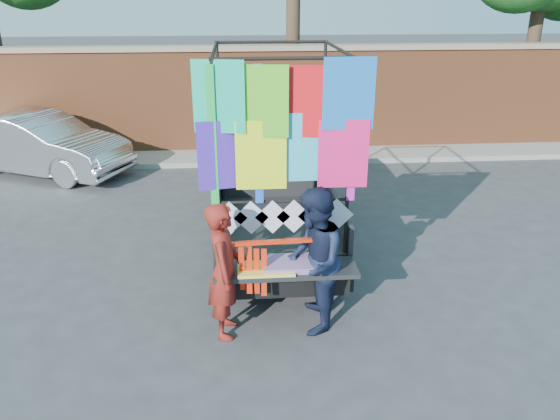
{
  "coord_description": "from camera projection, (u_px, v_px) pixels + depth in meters",
  "views": [
    {
      "loc": [
        -0.51,
        -6.5,
        3.84
      ],
      "look_at": [
        -0.0,
        -0.14,
        1.25
      ],
      "focal_mm": 35.0,
      "sensor_mm": 36.0,
      "label": 1
    }
  ],
  "objects": [
    {
      "name": "ground",
      "position": [
        279.0,
        291.0,
        7.49
      ],
      "size": [
        90.0,
        90.0,
        0.0
      ],
      "primitive_type": "plane",
      "color": "#38383A",
      "rests_on": "ground"
    },
    {
      "name": "brick_wall",
      "position": [
        257.0,
        99.0,
        13.46
      ],
      "size": [
        30.0,
        0.45,
        2.61
      ],
      "color": "#98502C",
      "rests_on": "ground"
    },
    {
      "name": "curb",
      "position": [
        259.0,
        157.0,
        13.29
      ],
      "size": [
        30.0,
        1.2,
        0.12
      ],
      "primitive_type": "cube",
      "color": "gray",
      "rests_on": "ground"
    },
    {
      "name": "pickup_truck",
      "position": [
        270.0,
        187.0,
        9.05
      ],
      "size": [
        2.01,
        5.04,
        3.17
      ],
      "color": "black",
      "rests_on": "ground"
    },
    {
      "name": "sedan",
      "position": [
        39.0,
        144.0,
        12.03
      ],
      "size": [
        4.31,
        2.99,
        1.35
      ],
      "primitive_type": "imported",
      "rotation": [
        0.0,
        0.0,
        1.14
      ],
      "color": "silver",
      "rests_on": "ground"
    },
    {
      "name": "woman",
      "position": [
        224.0,
        271.0,
        6.29
      ],
      "size": [
        0.43,
        0.63,
        1.66
      ],
      "primitive_type": "imported",
      "rotation": [
        0.0,
        0.0,
        1.52
      ],
      "color": "maroon",
      "rests_on": "ground"
    },
    {
      "name": "man",
      "position": [
        314.0,
        261.0,
        6.38
      ],
      "size": [
        0.78,
        0.94,
        1.78
      ],
      "primitive_type": "imported",
      "rotation": [
        0.0,
        0.0,
        -1.7
      ],
      "color": "#161E38",
      "rests_on": "ground"
    },
    {
      "name": "streamer_bundle",
      "position": [
        260.0,
        259.0,
        6.28
      ],
      "size": [
        1.01,
        0.1,
        0.69
      ],
      "color": "red",
      "rests_on": "ground"
    }
  ]
}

